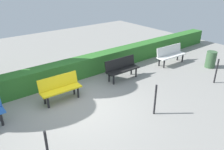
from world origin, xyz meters
TOP-DOWN VIEW (x-y plane):
  - ground_plane at (0.00, 0.00)m, footprint 20.92×20.92m
  - bench_white at (-5.39, -0.61)m, footprint 1.63×0.52m
  - bench_black at (-2.47, -0.74)m, footprint 1.48×0.49m
  - bench_yellow at (0.26, -0.72)m, footprint 1.40×0.48m
  - hedge_row at (-1.22, -1.97)m, footprint 16.92×0.62m
  - railing_post_near at (-5.13, 1.82)m, footprint 0.06×0.06m
  - railing_post_mid at (-1.63, 1.82)m, footprint 0.06×0.06m
  - railing_post_far at (1.76, 1.82)m, footprint 0.06×0.06m
  - trash_bin at (-6.49, 0.83)m, footprint 0.45×0.45m

SIDE VIEW (x-z plane):
  - ground_plane at x=0.00m, z-range 0.00..0.00m
  - trash_bin at x=-6.49m, z-range 0.00..0.76m
  - hedge_row at x=-1.22m, z-range 0.00..0.79m
  - bench_yellow at x=0.26m, z-range 0.05..0.91m
  - bench_black at x=-2.47m, z-range 0.05..0.91m
  - bench_white at x=-5.39m, z-range 0.05..0.91m
  - railing_post_near at x=-5.13m, z-range 0.00..1.00m
  - railing_post_mid at x=-1.63m, z-range 0.00..1.00m
  - railing_post_far at x=1.76m, z-range 0.00..1.00m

